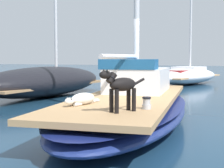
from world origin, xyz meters
name	(u,v)px	position (x,y,z in m)	size (l,w,h in m)	color
ground_plane	(128,125)	(0.00, 0.00, 0.00)	(120.00, 120.00, 0.00)	navy
sailboat_main	(129,110)	(0.00, 0.00, 0.34)	(3.37, 7.49, 0.66)	navy
cabin_house	(138,78)	(-0.15, 1.11, 1.01)	(1.66, 2.37, 0.84)	silver
dog_black	(121,86)	(0.64, -2.19, 1.08)	(0.53, 0.86, 0.70)	black
dog_white	(82,99)	(-0.34, -1.67, 0.77)	(0.40, 0.94, 0.22)	silver
deck_winch	(147,103)	(0.93, -1.72, 0.76)	(0.16, 0.16, 0.21)	#B7B7BC
coiled_rope	(91,100)	(-0.44, -1.05, 0.68)	(0.32, 0.32, 0.04)	beige
moored_boat_far_astern	(185,75)	(-0.96, 12.76, 0.51)	(4.17, 6.74, 7.30)	white
moored_boat_port_side	(46,81)	(-4.99, 4.20, 0.61)	(2.95, 7.13, 6.67)	black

